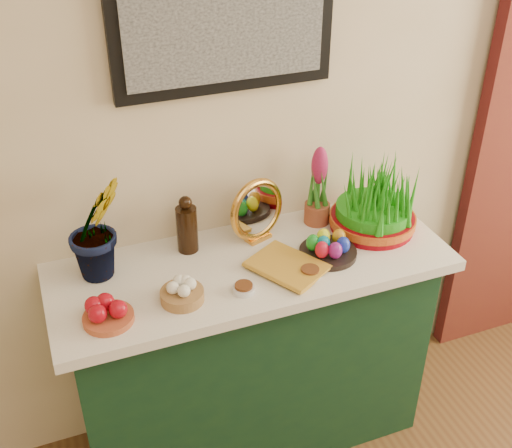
{
  "coord_description": "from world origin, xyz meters",
  "views": [
    {
      "loc": [
        -0.9,
        0.3,
        2.2
      ],
      "look_at": [
        -0.26,
        1.95,
        1.07
      ],
      "focal_mm": 45.0,
      "sensor_mm": 36.0,
      "label": 1
    }
  ],
  "objects_px": {
    "wheatgrass_sabzeh": "(374,201)",
    "mirror": "(257,211)",
    "hyacinth_green": "(95,213)",
    "sideboard": "(251,358)",
    "book": "(270,279)"
  },
  "relations": [
    {
      "from": "wheatgrass_sabzeh",
      "to": "mirror",
      "type": "bearing_deg",
      "value": 167.36
    },
    {
      "from": "wheatgrass_sabzeh",
      "to": "hyacinth_green",
      "type": "bearing_deg",
      "value": 175.4
    },
    {
      "from": "sideboard",
      "to": "wheatgrass_sabzeh",
      "type": "bearing_deg",
      "value": 3.83
    },
    {
      "from": "hyacinth_green",
      "to": "wheatgrass_sabzeh",
      "type": "distance_m",
      "value": 1.0
    },
    {
      "from": "sideboard",
      "to": "mirror",
      "type": "distance_m",
      "value": 0.6
    },
    {
      "from": "sideboard",
      "to": "book",
      "type": "relative_size",
      "value": 5.3
    },
    {
      "from": "hyacinth_green",
      "to": "wheatgrass_sabzeh",
      "type": "bearing_deg",
      "value": -24.11
    },
    {
      "from": "book",
      "to": "hyacinth_green",
      "type": "bearing_deg",
      "value": 123.85
    },
    {
      "from": "sideboard",
      "to": "wheatgrass_sabzeh",
      "type": "relative_size",
      "value": 4.04
    },
    {
      "from": "hyacinth_green",
      "to": "mirror",
      "type": "distance_m",
      "value": 0.58
    },
    {
      "from": "hyacinth_green",
      "to": "mirror",
      "type": "bearing_deg",
      "value": -17.88
    },
    {
      "from": "hyacinth_green",
      "to": "wheatgrass_sabzeh",
      "type": "height_order",
      "value": "hyacinth_green"
    },
    {
      "from": "sideboard",
      "to": "book",
      "type": "distance_m",
      "value": 0.5
    },
    {
      "from": "mirror",
      "to": "book",
      "type": "distance_m",
      "value": 0.29
    },
    {
      "from": "hyacinth_green",
      "to": "book",
      "type": "height_order",
      "value": "hyacinth_green"
    }
  ]
}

